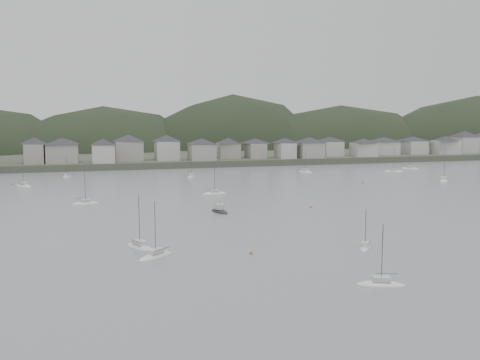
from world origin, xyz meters
name	(u,v)px	position (x,y,z in m)	size (l,w,h in m)	color
ground	(367,272)	(0.00, 0.00, 0.00)	(900.00, 900.00, 0.00)	slate
far_shore_land	(152,148)	(0.00, 295.00, 1.50)	(900.00, 250.00, 3.00)	#383D2D
forested_ridge	(165,171)	(4.83, 269.40, -11.28)	(851.55, 103.94, 102.57)	black
waterfront_town	(278,146)	(50.59, 183.34, 8.66)	(451.48, 28.46, 12.92)	gray
sailboat_lead	(140,247)	(-33.48, 25.56, 0.18)	(6.03, 8.27, 10.96)	silver
moored_fleet	(243,204)	(-1.24, 67.66, 0.18)	(251.42, 176.20, 13.29)	silver
motor_launch_far	(220,211)	(-10.19, 58.14, 0.30)	(4.39, 7.59, 3.73)	black
mooring_buoys	(263,211)	(0.93, 56.60, 0.15)	(186.33, 140.75, 0.70)	#B65D3C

